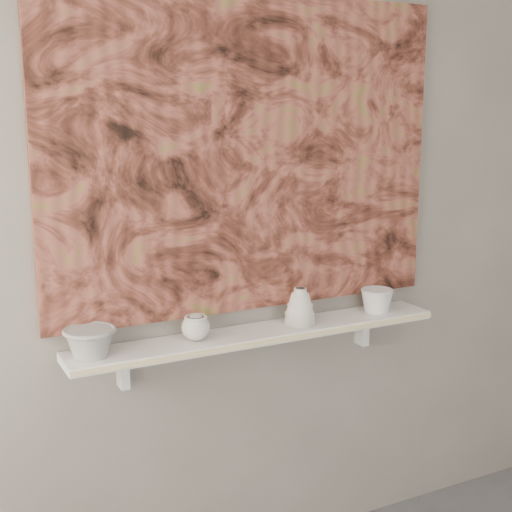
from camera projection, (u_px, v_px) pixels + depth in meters
wall_back at (248, 210)px, 2.54m from camera, size 3.60×0.00×3.60m
shelf at (261, 334)px, 2.55m from camera, size 1.40×0.18×0.03m
shelf_stripe at (273, 341)px, 2.46m from camera, size 1.40×0.01×0.02m
bracket_left at (123, 370)px, 2.40m from camera, size 0.03×0.06×0.12m
bracket_right at (362, 330)px, 2.84m from camera, size 0.03×0.06×0.12m
painting at (250, 157)px, 2.49m from camera, size 1.50×0.02×1.10m
house_motif at (356, 234)px, 2.74m from camera, size 0.09×0.00×0.08m
bowl_grey at (90, 342)px, 2.26m from camera, size 0.18×0.18×0.10m
cup_cream at (196, 327)px, 2.42m from camera, size 0.10×0.10×0.09m
bell_vessel at (300, 306)px, 2.60m from camera, size 0.15×0.15×0.14m
bowl_white at (377, 300)px, 2.76m from camera, size 0.13×0.13×0.09m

